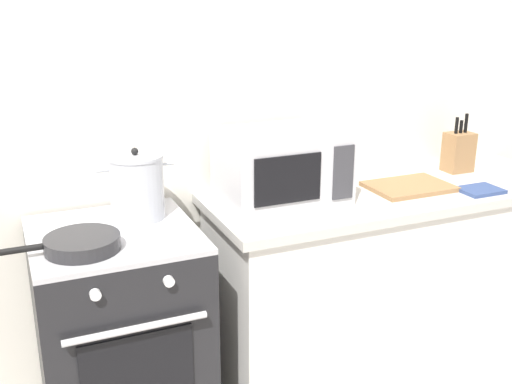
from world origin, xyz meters
The scene contains 10 objects.
back_wall centered at (0.30, 0.97, 1.25)m, with size 4.40×0.10×2.50m, color silver.
lower_cabinet_right centered at (0.90, 0.62, 0.44)m, with size 1.64×0.56×0.88m, color white.
countertop_right centered at (0.90, 0.62, 0.90)m, with size 1.70×0.60×0.04m, color beige.
stove centered at (-0.35, 0.60, 0.46)m, with size 0.60×0.64×0.92m.
stock_pot centered at (-0.23, 0.71, 1.05)m, with size 0.29×0.21×0.28m.
frying_pan centered at (-0.48, 0.47, 0.95)m, with size 0.46×0.26×0.05m.
microwave centered at (0.37, 0.68, 1.07)m, with size 0.50×0.37×0.30m.
cutting_board centered at (0.96, 0.60, 0.93)m, with size 0.36×0.26×0.02m, color #997047.
knife_block centered at (1.34, 0.74, 1.02)m, with size 0.13×0.10×0.28m.
oven_mitt centered at (1.22, 0.44, 0.93)m, with size 0.18×0.14×0.02m, color #33477A.
Camera 1 is at (-0.69, -1.51, 1.76)m, focal length 42.97 mm.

